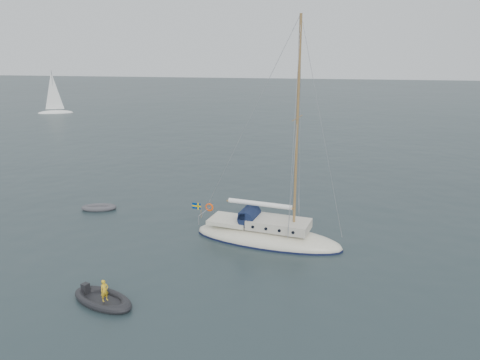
# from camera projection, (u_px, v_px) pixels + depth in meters

# --- Properties ---
(ground) EXTENTS (300.00, 300.00, 0.00)m
(ground) POSITION_uv_depth(u_px,v_px,m) (232.00, 231.00, 31.09)
(ground) COLOR black
(ground) RESTS_ON ground
(sailboat) EXTENTS (9.94, 2.98, 14.16)m
(sailboat) POSITION_uv_depth(u_px,v_px,m) (268.00, 225.00, 29.16)
(sailboat) COLOR beige
(sailboat) RESTS_ON ground
(dinghy) EXTENTS (2.59, 1.17, 0.37)m
(dinghy) POSITION_uv_depth(u_px,v_px,m) (99.00, 208.00, 35.04)
(dinghy) COLOR #4C4C51
(dinghy) RESTS_ON ground
(rib) EXTENTS (3.51, 1.60, 1.27)m
(rib) POSITION_uv_depth(u_px,v_px,m) (102.00, 299.00, 22.32)
(rib) COLOR black
(rib) RESTS_ON ground
(distant_yacht_a) EXTENTS (6.08, 3.24, 8.06)m
(distant_yacht_a) POSITION_uv_depth(u_px,v_px,m) (53.00, 94.00, 84.03)
(distant_yacht_a) COLOR white
(distant_yacht_a) RESTS_ON ground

